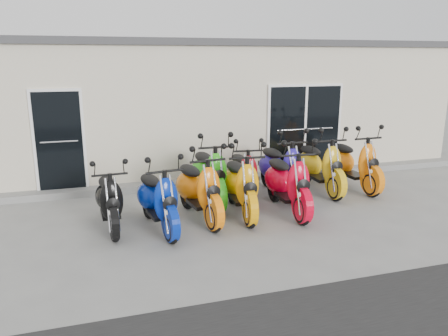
{
  "coord_description": "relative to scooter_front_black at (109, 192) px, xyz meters",
  "views": [
    {
      "loc": [
        -2.53,
        -7.63,
        2.92
      ],
      "look_at": [
        0.0,
        0.6,
        0.75
      ],
      "focal_mm": 35.0,
      "sensor_mm": 36.0,
      "label": 1
    }
  ],
  "objects": [
    {
      "name": "ground",
      "position": [
        2.32,
        0.13,
        -0.67
      ],
      "size": [
        80.0,
        80.0,
        0.0
      ],
      "primitive_type": "plane",
      "color": "gray",
      "rests_on": "ground"
    },
    {
      "name": "building",
      "position": [
        2.32,
        5.33,
        0.93
      ],
      "size": [
        14.0,
        6.0,
        3.2
      ],
      "primitive_type": "cube",
      "color": "beige",
      "rests_on": "ground"
    },
    {
      "name": "roof_cap",
      "position": [
        2.32,
        5.33,
        2.61
      ],
      "size": [
        14.2,
        6.2,
        0.16
      ],
      "primitive_type": "cube",
      "color": "#3F3F42",
      "rests_on": "building"
    },
    {
      "name": "front_step",
      "position": [
        2.32,
        2.15,
        -0.6
      ],
      "size": [
        14.0,
        0.4,
        0.15
      ],
      "primitive_type": "cube",
      "color": "gray",
      "rests_on": "ground"
    },
    {
      "name": "door_left",
      "position": [
        -0.88,
        2.3,
        0.59
      ],
      "size": [
        1.07,
        0.08,
        2.22
      ],
      "primitive_type": "cube",
      "color": "black",
      "rests_on": "front_step"
    },
    {
      "name": "door_right",
      "position": [
        4.92,
        2.3,
        0.59
      ],
      "size": [
        2.02,
        0.08,
        2.22
      ],
      "primitive_type": "cube",
      "color": "black",
      "rests_on": "front_step"
    },
    {
      "name": "scooter_front_black",
      "position": [
        0.0,
        0.0,
        0.0
      ],
      "size": [
        0.75,
        1.85,
        1.34
      ],
      "primitive_type": null,
      "rotation": [
        0.0,
        0.0,
        0.05
      ],
      "color": "black",
      "rests_on": "ground"
    },
    {
      "name": "scooter_front_blue",
      "position": [
        0.8,
        -0.31,
        0.05
      ],
      "size": [
        0.99,
        2.02,
        1.43
      ],
      "primitive_type": null,
      "rotation": [
        0.0,
        0.0,
        0.15
      ],
      "color": "#052297",
      "rests_on": "ground"
    },
    {
      "name": "scooter_front_orange_a",
      "position": [
        1.59,
        -0.02,
        0.08
      ],
      "size": [
        1.01,
        2.12,
        1.51
      ],
      "primitive_type": null,
      "rotation": [
        0.0,
        0.0,
        0.13
      ],
      "color": "orange",
      "rests_on": "ground"
    },
    {
      "name": "scooter_front_orange_b",
      "position": [
        2.41,
        -0.01,
        0.08
      ],
      "size": [
        0.92,
        2.1,
        1.51
      ],
      "primitive_type": null,
      "rotation": [
        0.0,
        0.0,
        -0.09
      ],
      "color": "#EC9B07",
      "rests_on": "ground"
    },
    {
      "name": "scooter_front_red",
      "position": [
        3.32,
        -0.15,
        0.1
      ],
      "size": [
        0.84,
        2.11,
        1.54
      ],
      "primitive_type": null,
      "rotation": [
        0.0,
        0.0,
        -0.04
      ],
      "color": "red",
      "rests_on": "ground"
    },
    {
      "name": "scooter_back_green",
      "position": [
        2.04,
        0.87,
        0.11
      ],
      "size": [
        0.77,
        2.11,
        1.56
      ],
      "primitive_type": null,
      "rotation": [
        0.0,
        0.0,
        -0.0
      ],
      "color": "green",
      "rests_on": "ground"
    },
    {
      "name": "scooter_back_red",
      "position": [
        2.83,
        1.0,
        0.02
      ],
      "size": [
        0.86,
        1.91,
        1.37
      ],
      "primitive_type": null,
      "rotation": [
        0.0,
        0.0,
        -0.1
      ],
      "color": "red",
      "rests_on": "ground"
    },
    {
      "name": "scooter_back_blue",
      "position": [
        3.65,
        0.88,
        0.1
      ],
      "size": [
        0.85,
        2.12,
        1.55
      ],
      "primitive_type": null,
      "rotation": [
        0.0,
        0.0,
        0.04
      ],
      "color": "#251892",
      "rests_on": "ground"
    },
    {
      "name": "scooter_back_yellow",
      "position": [
        4.59,
        0.88,
        0.1
      ],
      "size": [
        0.76,
        2.09,
        1.54
      ],
      "primitive_type": null,
      "rotation": [
        0.0,
        0.0,
        -0.0
      ],
      "color": "gold",
      "rests_on": "ground"
    },
    {
      "name": "scooter_back_extra",
      "position": [
        5.44,
        0.88,
        0.1
      ],
      "size": [
        0.85,
        2.12,
        1.55
      ],
      "primitive_type": null,
      "rotation": [
        0.0,
        0.0,
        0.04
      ],
      "color": "orange",
      "rests_on": "ground"
    }
  ]
}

